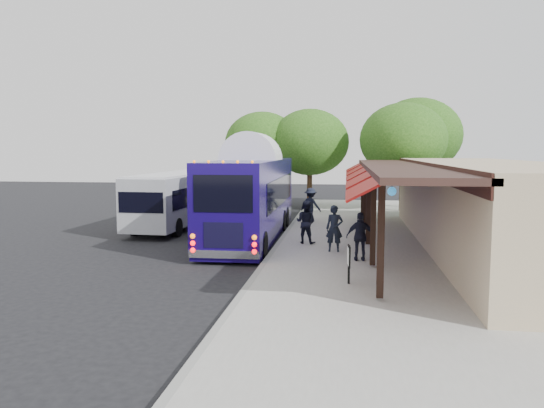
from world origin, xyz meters
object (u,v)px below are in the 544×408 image
at_px(coach_bus, 252,193).
at_px(ped_a, 334,228).
at_px(ped_b, 306,222).
at_px(city_bus, 182,196).
at_px(ped_d, 311,205).
at_px(sign_board, 349,258).
at_px(ped_c, 361,237).

distance_m(coach_bus, ped_a, 5.33).
relative_size(ped_a, ped_b, 1.00).
distance_m(city_bus, ped_d, 7.00).
height_order(city_bus, ped_a, city_bus).
bearing_deg(city_bus, ped_a, -38.34).
bearing_deg(sign_board, ped_b, 99.59).
distance_m(city_bus, ped_a, 11.01).
distance_m(coach_bus, ped_b, 3.39).
bearing_deg(city_bus, ped_b, -35.43).
xyz_separation_m(ped_b, ped_d, (-0.24, 6.59, 0.03)).
height_order(ped_a, ped_d, ped_d).
height_order(city_bus, ped_b, city_bus).
distance_m(ped_b, ped_c, 3.93).
xyz_separation_m(ped_a, ped_d, (-1.48, 8.25, 0.03)).
distance_m(coach_bus, sign_board, 9.62).
bearing_deg(ped_b, ped_a, 145.26).
relative_size(city_bus, ped_a, 5.96).
bearing_deg(ped_c, ped_d, -79.78).
xyz_separation_m(coach_bus, ped_b, (2.65, -1.85, -1.04)).
xyz_separation_m(city_bus, ped_c, (9.33, -8.73, -0.57)).
bearing_deg(ped_d, ped_c, 130.01).
xyz_separation_m(ped_a, sign_board, (0.54, -4.97, -0.13)).
relative_size(ped_a, ped_d, 0.97).
height_order(coach_bus, sign_board, coach_bus).
relative_size(ped_b, sign_board, 1.58).
bearing_deg(coach_bus, city_bus, 140.33).
relative_size(ped_d, sign_board, 1.63).
distance_m(ped_d, sign_board, 13.37).
xyz_separation_m(ped_a, ped_c, (0.96, -1.60, -0.04)).
bearing_deg(city_bus, coach_bus, -36.90).
relative_size(coach_bus, ped_a, 6.77).
height_order(coach_bus, ped_c, coach_bus).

